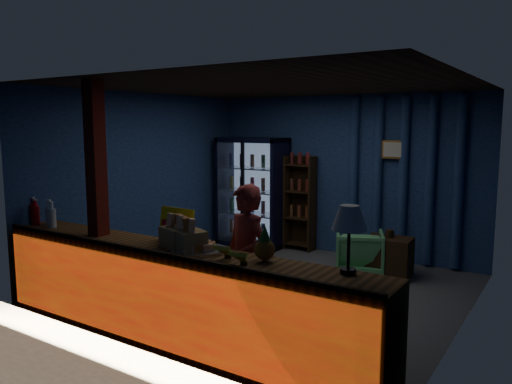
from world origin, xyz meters
TOP-DOWN VIEW (x-y plane):
  - ground at (0.00, 0.00)m, footprint 4.60×4.60m
  - room_walls at (0.00, 0.00)m, footprint 4.60×4.60m
  - counter at (0.00, -1.91)m, footprint 4.40×0.57m
  - support_post at (-1.05, -1.90)m, footprint 0.16×0.16m
  - beverage_cooler at (-1.55, 1.92)m, footprint 1.20×0.62m
  - bottle_shelf at (-0.70, 2.06)m, footprint 0.50×0.28m
  - curtain_folds at (1.00, 2.14)m, footprint 1.74×0.14m
  - framed_picture at (0.85, 2.10)m, footprint 0.36×0.04m
  - shopkeeper at (0.49, -1.36)m, footprint 0.65×0.52m
  - green_chair at (0.66, 1.30)m, footprint 0.87×0.88m
  - side_table at (1.07, 1.36)m, footprint 0.64×0.48m
  - yellow_sign at (-0.14, -1.68)m, footprint 0.44×0.10m
  - soda_bottles at (-2.05, -1.89)m, footprint 0.57×0.17m
  - snack_box_left at (0.21, -1.88)m, footprint 0.38×0.35m
  - snack_box_centre at (0.02, -1.83)m, footprint 0.36×0.33m
  - pastry_tray at (0.28, -1.86)m, footprint 0.52×0.52m
  - banana_bunches at (0.78, -1.98)m, footprint 0.45×0.28m
  - table_lamp at (1.74, -1.75)m, footprint 0.28×0.28m
  - pineapple at (0.99, -1.80)m, footprint 0.18×0.18m

SIDE VIEW (x-z plane):
  - ground at x=0.00m, z-range 0.00..0.00m
  - side_table at x=1.07m, z-range -0.05..0.62m
  - green_chair at x=0.66m, z-range 0.00..0.62m
  - counter at x=0.00m, z-range -0.02..0.97m
  - shopkeeper at x=0.49m, z-range 0.00..1.54m
  - bottle_shelf at x=-0.70m, z-range -0.01..1.59m
  - beverage_cooler at x=-1.55m, z-range -0.02..1.88m
  - pastry_tray at x=0.28m, z-range 0.94..1.02m
  - banana_bunches at x=0.78m, z-range 0.95..1.10m
  - snack_box_left at x=0.21m, z-range 0.90..1.22m
  - snack_box_centre at x=0.02m, z-range 0.90..1.23m
  - soda_bottles at x=-2.05m, z-range 0.92..1.23m
  - pineapple at x=0.99m, z-range 0.92..1.24m
  - yellow_sign at x=-0.14m, z-range 0.95..1.30m
  - support_post at x=-1.05m, z-range 0.00..2.60m
  - curtain_folds at x=1.00m, z-range 0.05..2.55m
  - table_lamp at x=1.74m, z-range 1.11..1.66m
  - room_walls at x=0.00m, z-range -0.73..3.87m
  - framed_picture at x=0.85m, z-range 1.61..1.89m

